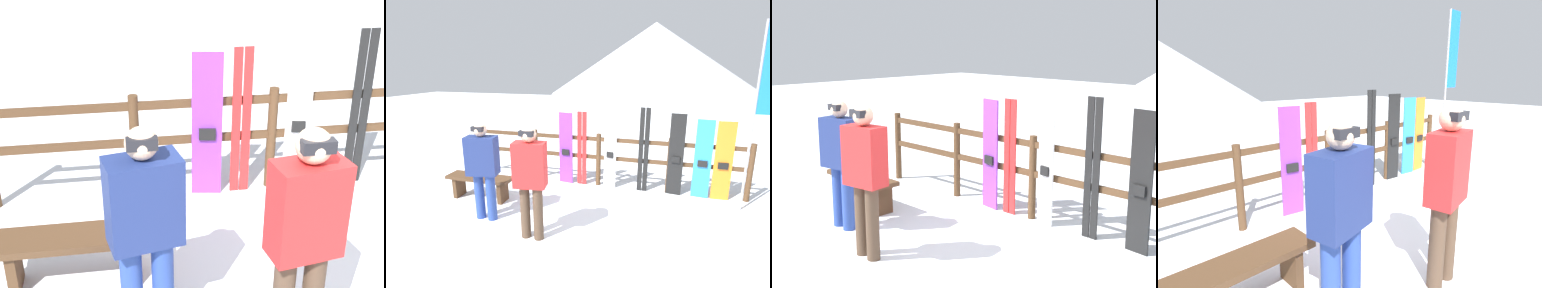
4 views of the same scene
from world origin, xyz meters
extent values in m
plane|color=white|center=(0.00, 0.00, 0.00)|extent=(40.00, 40.00, 0.00)
cylinder|color=#4C331E|center=(-1.41, 1.79, 0.55)|extent=(0.10, 0.10, 1.11)
cylinder|color=#4C331E|center=(0.00, 1.79, 0.55)|extent=(0.10, 0.10, 1.11)
cylinder|color=#4C331E|center=(1.41, 1.79, 0.55)|extent=(0.10, 0.10, 1.11)
cylinder|color=#4C331E|center=(2.82, 1.79, 0.55)|extent=(0.10, 0.10, 1.11)
cube|color=#4C331E|center=(0.00, 1.79, 0.61)|extent=(5.65, 0.05, 0.08)
cube|color=#4C331E|center=(0.00, 1.79, 0.99)|extent=(5.65, 0.05, 0.08)
cube|color=#4C331E|center=(-1.98, 0.50, 0.42)|extent=(1.26, 0.36, 0.06)
cube|color=#4C331E|center=(-1.51, 0.50, 0.20)|extent=(0.08, 0.29, 0.39)
cylinder|color=navy|center=(-1.55, -0.14, 0.39)|extent=(0.15, 0.15, 0.78)
cylinder|color=navy|center=(-1.34, -0.14, 0.39)|extent=(0.15, 0.15, 0.78)
cube|color=navy|center=(-1.45, -0.14, 1.08)|extent=(0.52, 0.35, 0.61)
sphere|color=#D8B293|center=(-1.45, -0.14, 1.50)|extent=(0.21, 0.21, 0.21)
cube|color=black|center=(-1.45, -0.20, 1.52)|extent=(0.19, 0.07, 0.07)
cylinder|color=#4C3828|center=(-0.58, -0.45, 0.40)|extent=(0.14, 0.14, 0.81)
cylinder|color=#4C3828|center=(-0.38, -0.45, 0.40)|extent=(0.14, 0.14, 0.81)
cube|color=red|center=(-0.48, -0.45, 1.13)|extent=(0.48, 0.32, 0.64)
sphere|color=#D8B293|center=(-0.48, -0.45, 1.55)|extent=(0.22, 0.22, 0.22)
cube|color=black|center=(-0.48, -0.51, 1.58)|extent=(0.20, 0.08, 0.08)
cube|color=purple|center=(-0.69, 1.74, 0.76)|extent=(0.31, 0.07, 1.52)
cube|color=black|center=(-0.69, 1.71, 0.68)|extent=(0.17, 0.06, 0.12)
cube|color=red|center=(-0.39, 1.74, 0.78)|extent=(0.09, 0.02, 1.55)
cube|color=red|center=(-0.29, 1.74, 0.78)|extent=(0.09, 0.02, 1.55)
cube|color=white|center=(0.25, 1.74, 0.78)|extent=(0.25, 0.07, 1.57)
cube|color=black|center=(0.25, 1.71, 0.70)|extent=(0.14, 0.05, 0.12)
cube|color=black|center=(0.86, 1.74, 0.84)|extent=(0.09, 0.02, 1.69)
cube|color=black|center=(0.96, 1.74, 0.84)|extent=(0.09, 0.02, 1.69)
cube|color=black|center=(1.52, 1.74, 0.80)|extent=(0.28, 0.06, 1.60)
cube|color=black|center=(1.52, 1.71, 0.72)|extent=(0.16, 0.05, 0.12)
cube|color=#288CE0|center=(2.00, 1.74, 0.75)|extent=(0.31, 0.07, 1.51)
cube|color=black|center=(2.00, 1.71, 0.68)|extent=(0.17, 0.05, 0.12)
cube|color=orange|center=(2.35, 1.74, 0.75)|extent=(0.32, 0.04, 1.49)
cube|color=black|center=(2.35, 1.71, 0.67)|extent=(0.18, 0.04, 0.12)
cylinder|color=#99999E|center=(2.64, 1.38, 1.56)|extent=(0.04, 0.04, 3.13)
cube|color=blue|center=(2.84, 1.38, 2.41)|extent=(0.36, 0.01, 1.44)
camera|label=1|loc=(-1.59, -3.07, 2.86)|focal=50.00mm
camera|label=2|loc=(1.27, -4.01, 2.45)|focal=28.00mm
camera|label=3|loc=(4.14, -3.53, 2.38)|focal=50.00mm
camera|label=4|loc=(-2.80, -1.67, 1.89)|focal=28.00mm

